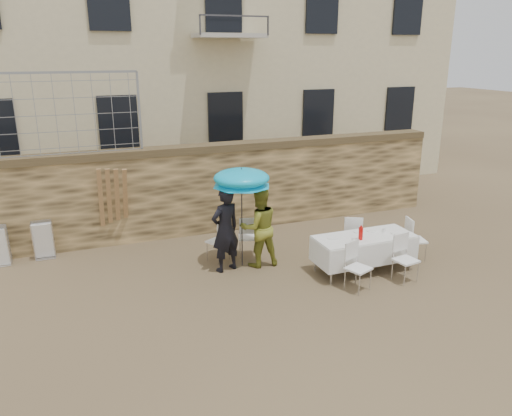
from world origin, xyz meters
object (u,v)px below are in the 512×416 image
object	(u,v)px
couple_chair_left	(218,240)
table_chair_back	(352,235)
umbrella	(242,181)
couple_chair_right	(248,236)
table_chair_front_left	(358,267)
table_chair_front_right	(406,259)
soda_bottle	(361,234)
banquet_table	(365,238)
man_suit	(225,230)
chair_stack_right	(43,238)
table_chair_side	(416,239)
woman_dress	(259,227)

from	to	relation	value
couple_chair_left	table_chair_back	size ratio (longest dim) A/B	1.00
umbrella	couple_chair_left	distance (m)	1.53
couple_chair_right	table_chair_front_left	distance (m)	2.73
couple_chair_right	table_chair_front_right	xyz separation A→B (m)	(2.50, -2.35, 0.00)
couple_chair_right	table_chair_front_left	size ratio (longest dim) A/B	1.00
table_chair_front_right	soda_bottle	bearing A→B (deg)	130.46
couple_chair_left	banquet_table	xyz separation A→B (m)	(2.70, -1.60, 0.25)
couple_chair_left	umbrella	bearing A→B (deg)	101.59
couple_chair_left	banquet_table	world-z (taller)	couple_chair_left
man_suit	table_chair_front_left	xyz separation A→B (m)	(2.10, -1.80, -0.43)
banquet_table	soda_bottle	xyz separation A→B (m)	(-0.20, -0.15, 0.17)
man_suit	chair_stack_right	size ratio (longest dim) A/B	1.97
umbrella	table_chair_back	distance (m)	2.88
couple_chair_left	banquet_table	bearing A→B (deg)	119.32
banquet_table	table_chair_side	size ratio (longest dim) A/B	2.19
man_suit	table_chair_side	size ratio (longest dim) A/B	1.89
table_chair_back	table_chair_side	xyz separation A→B (m)	(1.20, -0.70, 0.00)
table_chair_side	banquet_table	bearing A→B (deg)	107.29
couple_chair_right	chair_stack_right	bearing A→B (deg)	-1.88
soda_bottle	table_chair_side	size ratio (longest dim) A/B	0.27
couple_chair_left	soda_bottle	bearing A→B (deg)	114.97
man_suit	chair_stack_right	distance (m)	4.17
couple_chair_right	table_chair_side	size ratio (longest dim) A/B	1.00
man_suit	table_chair_front_left	distance (m)	2.79
woman_dress	man_suit	bearing A→B (deg)	1.06
woman_dress	table_chair_side	world-z (taller)	woman_dress
banquet_table	soda_bottle	distance (m)	0.30
banquet_table	chair_stack_right	xyz separation A→B (m)	(-6.28, 3.13, -0.27)
table_chair_back	couple_chair_right	bearing A→B (deg)	5.18
table_chair_front_left	table_chair_side	size ratio (longest dim) A/B	1.00
umbrella	couple_chair_left	world-z (taller)	umbrella
umbrella	couple_chair_right	size ratio (longest dim) A/B	2.08
couple_chair_left	table_chair_back	xyz separation A→B (m)	(2.90, -0.80, 0.00)
couple_chair_left	table_chair_front_right	distance (m)	3.96
couple_chair_left	couple_chair_right	world-z (taller)	same
soda_bottle	table_chair_side	distance (m)	1.67
man_suit	couple_chair_right	xyz separation A→B (m)	(0.70, 0.55, -0.43)
woman_dress	chair_stack_right	size ratio (longest dim) A/B	1.89
umbrella	table_chair_front_left	world-z (taller)	umbrella
couple_chair_left	table_chair_front_left	distance (m)	3.15
couple_chair_right	banquet_table	size ratio (longest dim) A/B	0.46
banquet_table	table_chair_back	world-z (taller)	table_chair_back
woman_dress	table_chair_front_right	xyz separation A→B (m)	(2.45, -1.80, -0.39)
couple_chair_left	banquet_table	distance (m)	3.14
table_chair_front_right	table_chair_side	xyz separation A→B (m)	(0.90, 0.85, 0.00)
table_chair_side	soda_bottle	bearing A→B (deg)	112.08
man_suit	table_chair_back	world-z (taller)	man_suit
umbrella	table_chair_front_left	xyz separation A→B (m)	(1.70, -1.90, -1.41)
table_chair_side	umbrella	bearing A→B (deg)	87.39
table_chair_front_left	couple_chair_left	bearing A→B (deg)	109.99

